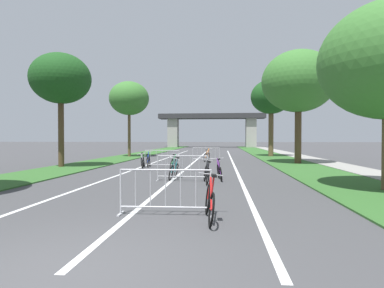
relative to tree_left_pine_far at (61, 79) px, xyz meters
name	(u,v)px	position (x,y,z in m)	size (l,w,h in m)	color
ground_plane	(59,275)	(7.60, -14.04, -5.32)	(300.00, 300.00, 0.00)	#3D3D3F
grass_verge_left	(138,155)	(0.80, 14.30, -5.29)	(3.24, 69.30, 0.05)	#2D5B26
grass_verge_right	(269,155)	(14.39, 14.30, -5.29)	(3.24, 69.30, 0.05)	#2D5B26
sidewalk_path_right	(295,155)	(16.98, 14.30, -5.28)	(1.94, 69.30, 0.08)	gray
lane_stripe_center	(195,161)	(7.60, 6.00, -5.31)	(0.14, 40.09, 0.01)	silver
lane_stripe_right_lane	(232,161)	(10.44, 6.00, -5.31)	(0.14, 40.09, 0.01)	silver
lane_stripe_left_lane	(159,161)	(4.75, 6.00, -5.31)	(0.14, 40.09, 0.01)	silver
overpass_bridge	(212,123)	(7.60, 43.23, -0.61)	(20.70, 3.63, 6.59)	#2D2D30
tree_left_pine_far	(61,79)	(0.00, 0.00, 0.00)	(3.55, 3.55, 6.86)	#4C3823
tree_left_maple_mid	(129,99)	(0.91, 10.77, 0.21)	(3.73, 3.73, 7.13)	brown
tree_right_cypress_far	(298,82)	(14.85, 4.00, 0.31)	(4.95, 4.95, 7.76)	#4C3823
tree_right_oak_mid	(271,97)	(14.32, 12.39, 0.35)	(3.85, 3.85, 7.38)	brown
crowd_barrier_nearest	(165,192)	(8.38, -10.85, -4.80)	(2.15, 0.51, 1.05)	#ADADB2
crowd_barrier_second	(182,168)	(8.05, -5.21, -4.80)	(2.15, 0.54, 1.05)	#ADADB2
crowd_barrier_third	(162,159)	(6.08, 0.44, -4.80)	(2.15, 0.49, 1.05)	#ADADB2
crowd_barrier_fourth	(206,154)	(8.45, 6.08, -4.80)	(2.16, 0.54, 1.05)	#ADADB2
bicycle_teal_0	(174,171)	(7.61, -4.62, -4.95)	(0.47, 1.64, 0.98)	black
bicycle_black_1	(207,174)	(9.07, -5.79, -4.95)	(0.44, 1.73, 0.91)	black
bicycle_white_2	(143,162)	(5.03, -0.03, -4.95)	(0.44, 1.65, 0.91)	black
bicycle_red_3	(210,202)	(9.41, -11.21, -4.93)	(0.55, 1.76, 1.02)	black
bicycle_blue_4	(148,161)	(5.12, 0.99, -4.97)	(0.50, 1.57, 0.93)	black
bicycle_purple_5	(219,172)	(9.56, -4.74, -4.96)	(0.56, 1.64, 0.93)	black
bicycle_orange_6	(207,156)	(8.51, 5.67, -4.94)	(0.63, 1.63, 1.02)	black
bicycle_green_7	(173,163)	(6.85, -0.16, -4.96)	(0.51, 1.67, 0.88)	black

